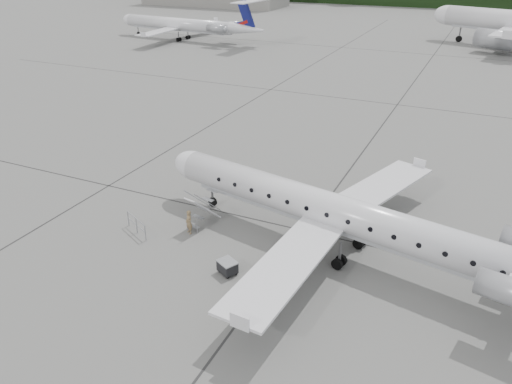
% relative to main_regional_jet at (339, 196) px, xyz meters
% --- Properties ---
extents(ground, '(320.00, 320.00, 0.00)m').
position_rel_main_regional_jet_xyz_m(ground, '(2.04, -2.17, -3.44)').
color(ground, slate).
rests_on(ground, ground).
extents(main_regional_jet, '(30.15, 24.32, 6.87)m').
position_rel_main_regional_jet_xyz_m(main_regional_jet, '(0.00, 0.00, 0.00)').
color(main_regional_jet, silver).
rests_on(main_regional_jet, ground).
extents(airstair, '(1.29, 2.40, 2.15)m').
position_rel_main_regional_jet_xyz_m(airstair, '(-8.13, -0.52, -2.36)').
color(airstair, silver).
rests_on(airstair, ground).
extents(passenger, '(0.65, 0.59, 1.50)m').
position_rel_main_regional_jet_xyz_m(passenger, '(-8.39, -1.78, -2.69)').
color(passenger, olive).
rests_on(passenger, ground).
extents(safety_railing, '(2.01, 1.04, 1.00)m').
position_rel_main_regional_jet_xyz_m(safety_railing, '(-11.21, -3.08, -2.94)').
color(safety_railing, gray).
rests_on(safety_railing, ground).
extents(baggage_cart, '(1.18, 1.11, 0.81)m').
position_rel_main_regional_jet_xyz_m(baggage_cart, '(-4.42, -4.43, -3.03)').
color(baggage_cart, black).
rests_on(baggage_cart, ground).
extents(bg_regional_left, '(30.40, 23.13, 7.52)m').
position_rel_main_regional_jet_xyz_m(bg_regional_left, '(-45.82, 55.11, 0.32)').
color(bg_regional_left, silver).
rests_on(bg_regional_left, ground).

